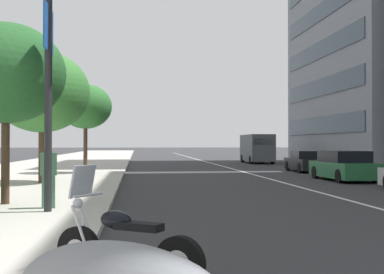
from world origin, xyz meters
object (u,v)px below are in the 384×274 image
object	(u,v)px
car_following_behind	(344,166)
street_lamp_with_banners	(66,17)
street_tree_mid_sidewalk	(86,107)
pedestrian_on_plaza	(48,176)
motorcycle_nearest_camera	(124,247)
street_tree_near_plaza_corner	(41,92)
delivery_van_ahead	(257,148)
car_lead_in_lane	(307,162)
street_tree_far_plaza	(6,73)

from	to	relation	value
car_following_behind	street_lamp_with_banners	bearing A→B (deg)	133.09
street_tree_mid_sidewalk	pedestrian_on_plaza	distance (m)	15.78
motorcycle_nearest_camera	street_tree_mid_sidewalk	size ratio (longest dim) A/B	0.39
street_tree_near_plaza_corner	pedestrian_on_plaza	xyz separation A→B (m)	(-8.38, -1.70, -2.92)
car_following_behind	delivery_van_ahead	size ratio (longest dim) A/B	0.83
car_lead_in_lane	street_tree_near_plaza_corner	distance (m)	17.47
street_lamp_with_banners	car_following_behind	bearing A→B (deg)	-46.39
street_tree_far_plaza	pedestrian_on_plaza	size ratio (longest dim) A/B	3.02
street_lamp_with_banners	street_tree_near_plaza_corner	size ratio (longest dim) A/B	1.42
car_lead_in_lane	street_tree_near_plaza_corner	xyz separation A→B (m)	(-9.31, 14.42, 3.28)
motorcycle_nearest_camera	pedestrian_on_plaza	xyz separation A→B (m)	(6.57, 2.05, 0.51)
street_tree_far_plaza	street_tree_near_plaza_corner	distance (m)	7.40
delivery_van_ahead	car_lead_in_lane	bearing A→B (deg)	-179.50
car_lead_in_lane	street_tree_far_plaza	xyz separation A→B (m)	(-16.69, 14.02, 3.05)
motorcycle_nearest_camera	street_lamp_with_banners	xyz separation A→B (m)	(5.89, 1.55, 4.37)
street_lamp_with_banners	motorcycle_nearest_camera	bearing A→B (deg)	-165.29
car_following_behind	street_tree_mid_sidewalk	xyz separation A→B (m)	(5.23, 12.63, 3.11)
pedestrian_on_plaza	street_tree_mid_sidewalk	bearing A→B (deg)	170.69
street_tree_near_plaza_corner	street_tree_mid_sidewalk	xyz separation A→B (m)	(7.14, -1.09, -0.10)
delivery_van_ahead	car_following_behind	bearing A→B (deg)	178.73
car_lead_in_lane	pedestrian_on_plaza	bearing A→B (deg)	146.31
delivery_van_ahead	pedestrian_on_plaza	bearing A→B (deg)	158.73
street_tree_near_plaza_corner	street_tree_far_plaza	bearing A→B (deg)	-176.91
car_following_behind	pedestrian_on_plaza	size ratio (longest dim) A/B	2.85
car_following_behind	street_tree_far_plaza	xyz separation A→B (m)	(-9.29, 13.31, 2.98)
street_lamp_with_banners	street_tree_mid_sidewalk	xyz separation A→B (m)	(16.20, 1.11, -1.03)
motorcycle_nearest_camera	street_tree_mid_sidewalk	bearing A→B (deg)	-49.81
car_lead_in_lane	street_tree_near_plaza_corner	bearing A→B (deg)	124.87
delivery_van_ahead	street_tree_mid_sidewalk	world-z (taller)	street_tree_mid_sidewalk
pedestrian_on_plaza	street_lamp_with_banners	bearing A→B (deg)	24.92
car_lead_in_lane	street_tree_mid_sidewalk	distance (m)	13.88
car_following_behind	pedestrian_on_plaza	distance (m)	15.82
street_lamp_with_banners	street_tree_mid_sidewalk	world-z (taller)	street_lamp_with_banners
car_lead_in_lane	pedestrian_on_plaza	world-z (taller)	pedestrian_on_plaza
delivery_van_ahead	street_lamp_with_banners	distance (m)	34.59
motorcycle_nearest_camera	street_tree_mid_sidewalk	distance (m)	22.50
car_lead_in_lane	street_lamp_with_banners	size ratio (longest dim) A/B	0.57
car_lead_in_lane	street_tree_far_plaza	distance (m)	22.01
street_tree_far_plaza	car_lead_in_lane	bearing A→B (deg)	-40.04
car_lead_in_lane	street_tree_near_plaza_corner	size ratio (longest dim) A/B	0.81
car_following_behind	street_tree_far_plaza	world-z (taller)	street_tree_far_plaza
car_lead_in_lane	street_tree_near_plaza_corner	world-z (taller)	street_tree_near_plaza_corner
motorcycle_nearest_camera	street_tree_far_plaza	size ratio (longest dim) A/B	0.39
street_tree_mid_sidewalk	pedestrian_on_plaza	world-z (taller)	street_tree_mid_sidewalk
car_following_behind	car_lead_in_lane	distance (m)	7.44
street_lamp_with_banners	street_tree_far_plaza	xyz separation A→B (m)	(1.68, 1.80, -1.17)
street_tree_near_plaza_corner	motorcycle_nearest_camera	bearing A→B (deg)	-165.93
car_following_behind	delivery_van_ahead	world-z (taller)	delivery_van_ahead
delivery_van_ahead	street_tree_mid_sidewalk	size ratio (longest dim) A/B	1.13
street_lamp_with_banners	car_lead_in_lane	bearing A→B (deg)	-33.63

